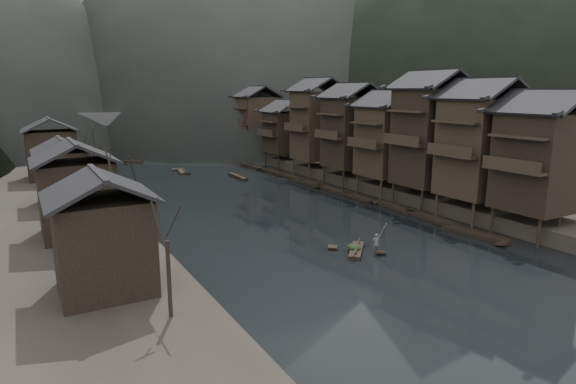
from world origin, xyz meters
TOP-DOWN VIEW (x-y plane):
  - water at (0.00, 0.00)m, footprint 300.00×300.00m
  - right_bank at (35.00, 40.00)m, footprint 40.00×200.00m
  - stilt_houses at (17.28, 18.72)m, footprint 9.00×67.60m
  - left_houses at (-20.50, 20.12)m, footprint 8.10×53.20m
  - bare_trees at (-17.00, 10.93)m, footprint 3.54×42.55m
  - moored_sampans at (12.05, 18.43)m, footprint 3.00×55.57m
  - midriver_boats at (-0.41, 51.36)m, footprint 13.58×44.14m
  - stone_bridge at (-0.00, 72.00)m, footprint 40.00×6.00m
  - hero_sampan at (-0.41, -3.67)m, footprint 3.72×3.98m
  - cargo_heap at (-0.55, -3.51)m, footprint 1.03×1.34m
  - boatman at (0.69, -4.88)m, footprint 0.68×0.59m
  - bamboo_pole at (0.89, -4.88)m, footprint 0.87×2.85m

SIDE VIEW (x-z plane):
  - water at x=0.00m, z-range 0.00..0.00m
  - moored_sampans at x=12.05m, z-range -0.03..0.44m
  - midriver_boats at x=-0.41m, z-range -0.02..0.43m
  - hero_sampan at x=-0.41m, z-range -0.01..0.42m
  - cargo_heap at x=-0.55m, z-range 0.43..1.05m
  - right_bank at x=35.00m, z-range 0.00..1.80m
  - boatman at x=0.69m, z-range 0.43..2.02m
  - bamboo_pole at x=0.89m, z-range 2.02..5.57m
  - stone_bridge at x=0.00m, z-range 0.61..9.61m
  - left_houses at x=-20.50m, z-range 1.30..10.02m
  - bare_trees at x=-17.00m, z-range 2.69..9.78m
  - stilt_houses at x=17.28m, z-range 1.04..17.02m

